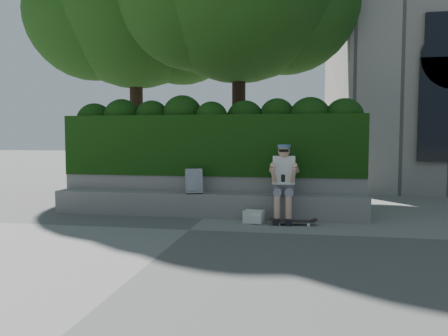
% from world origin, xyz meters
% --- Properties ---
extents(ground, '(80.00, 80.00, 0.00)m').
position_xyz_m(ground, '(0.00, 0.00, 0.00)').
color(ground, slate).
rests_on(ground, ground).
extents(bench_ledge, '(6.00, 0.45, 0.45)m').
position_xyz_m(bench_ledge, '(0.00, 1.25, 0.23)').
color(bench_ledge, gray).
rests_on(bench_ledge, ground).
extents(planter_wall, '(6.00, 0.50, 0.75)m').
position_xyz_m(planter_wall, '(0.00, 1.73, 0.38)').
color(planter_wall, gray).
rests_on(planter_wall, ground).
extents(hedge, '(6.00, 1.00, 1.20)m').
position_xyz_m(hedge, '(0.00, 1.95, 1.35)').
color(hedge, black).
rests_on(hedge, planter_wall).
extents(tree_right, '(5.05, 5.05, 7.99)m').
position_xyz_m(tree_right, '(-2.98, 5.39, 5.45)').
color(tree_right, black).
rests_on(tree_right, ground).
extents(person, '(0.40, 0.76, 1.38)m').
position_xyz_m(person, '(1.48, 1.07, 0.75)').
color(person, gray).
rests_on(person, ground).
extents(skateboard, '(0.74, 0.25, 0.08)m').
position_xyz_m(skateboard, '(1.66, 0.70, 0.06)').
color(skateboard, black).
rests_on(skateboard, ground).
extents(backpack_plaid, '(0.35, 0.26, 0.46)m').
position_xyz_m(backpack_plaid, '(-0.20, 1.15, 0.68)').
color(backpack_plaid, '#A7A8AC').
rests_on(backpack_plaid, bench_ledge).
extents(backpack_ground, '(0.38, 0.30, 0.22)m').
position_xyz_m(backpack_ground, '(0.98, 0.77, 0.11)').
color(backpack_ground, silver).
rests_on(backpack_ground, ground).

